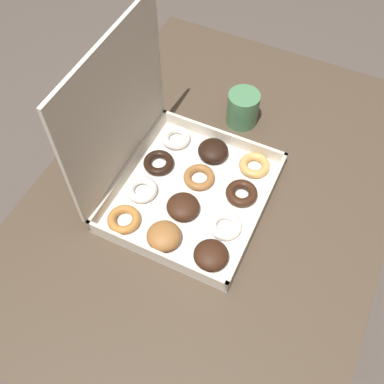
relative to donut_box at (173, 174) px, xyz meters
name	(u,v)px	position (x,y,z in m)	size (l,w,h in m)	color
ground_plane	(206,303)	(0.04, -0.08, -0.78)	(8.00, 8.00, 0.00)	#564C44
dining_table	(213,216)	(0.04, -0.08, -0.17)	(1.05, 0.76, 0.71)	#4C3D2D
donut_box	(173,174)	(0.00, 0.00, 0.00)	(0.35, 0.32, 0.36)	silver
coffee_mug	(243,108)	(0.26, -0.06, -0.02)	(0.08, 0.08, 0.09)	#4C8456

